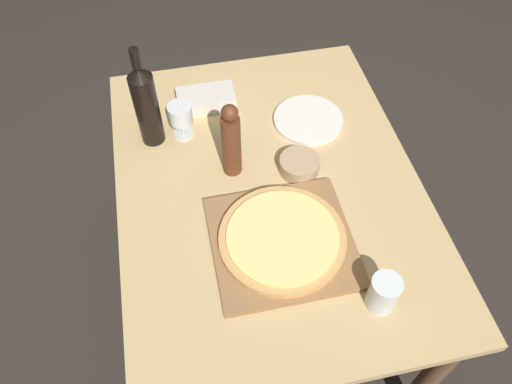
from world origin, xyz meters
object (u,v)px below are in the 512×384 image
wine_bottle (146,104)px  pepper_mill (231,142)px  wine_glass (180,115)px  small_bowl (299,165)px  pizza (282,238)px

wine_bottle → pepper_mill: bearing=-39.0°
wine_glass → small_bowl: size_ratio=1.01×
pepper_mill → pizza: bearing=-73.8°
pizza → small_bowl: small_bowl is taller
pizza → small_bowl: 0.27m
wine_bottle → small_bowl: size_ratio=2.84×
wine_bottle → wine_glass: wine_bottle is taller
pizza → small_bowl: size_ratio=2.85×
wine_glass → small_bowl: bearing=-34.3°
wine_bottle → wine_glass: bearing=-2.1°
pizza → wine_bottle: 0.58m
pizza → wine_glass: wine_glass is taller
pepper_mill → wine_glass: (-0.13, 0.18, -0.04)m
wine_bottle → small_bowl: wine_bottle is taller
pizza → small_bowl: bearing=65.1°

